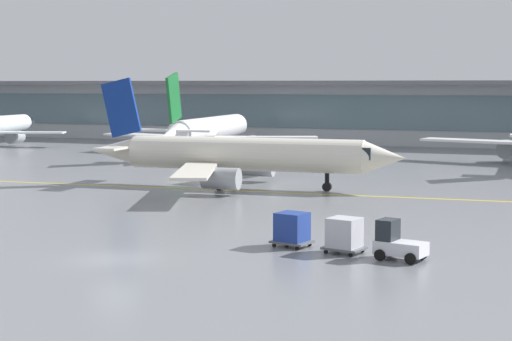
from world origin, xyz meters
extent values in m
plane|color=slate|center=(0.00, 0.00, 0.00)|extent=(400.00, 400.00, 0.00)
cube|color=yellow|center=(-4.18, 28.37, 0.00)|extent=(109.91, 5.30, 0.01)
cube|color=#B2B7BC|center=(0.00, 88.18, 4.50)|extent=(199.98, 8.00, 9.00)
cube|color=slate|center=(0.00, 84.10, 4.95)|extent=(191.98, 0.16, 5.04)
cube|color=slate|center=(0.00, 86.68, 9.30)|extent=(207.98, 11.00, 0.60)
cone|color=white|center=(-59.16, 77.02, 2.89)|extent=(2.89, 3.54, 2.66)
cube|color=black|center=(-59.00, 74.79, 3.24)|extent=(2.36, 2.67, 0.98)
cube|color=white|center=(-51.05, 64.14, 2.12)|extent=(11.75, 6.44, 0.23)
cylinder|color=#999EA3|center=(-53.44, 65.21, 1.34)|extent=(1.94, 3.08, 1.73)
cylinder|color=black|center=(-58.82, 72.33, 0.74)|extent=(0.36, 0.36, 1.48)
cylinder|color=black|center=(-58.82, 72.33, 0.37)|extent=(0.50, 0.77, 0.74)
cylinder|color=white|center=(-21.35, 63.01, 3.25)|extent=(4.67, 22.88, 3.16)
cone|color=white|center=(-22.24, 76.23, 3.25)|extent=(3.24, 3.98, 3.00)
cube|color=black|center=(-22.07, 73.71, 3.64)|extent=(2.65, 3.00, 1.10)
cone|color=white|center=(-20.43, 49.16, 3.25)|extent=(3.01, 5.22, 2.68)
cube|color=white|center=(-29.28, 60.62, 2.38)|extent=(13.33, 5.65, 0.26)
cylinder|color=#999EA3|center=(-26.79, 62.18, 1.50)|extent=(2.17, 3.46, 1.95)
cube|color=white|center=(-13.17, 61.69, 2.38)|extent=(13.23, 7.21, 0.26)
cylinder|color=#999EA3|center=(-15.86, 62.91, 1.50)|extent=(2.17, 3.46, 1.95)
cube|color=#19662D|center=(-20.49, 50.16, 7.52)|extent=(0.62, 4.27, 5.94)
cube|color=white|center=(-22.83, 50.38, 3.72)|extent=(4.78, 2.53, 0.22)
cube|color=white|center=(-18.20, 50.69, 3.72)|extent=(4.78, 2.53, 0.22)
cylinder|color=black|center=(-21.88, 70.94, 0.84)|extent=(0.41, 0.41, 1.67)
cylinder|color=black|center=(-21.88, 70.94, 0.42)|extent=(0.57, 0.87, 0.84)
cylinder|color=black|center=(-23.36, 61.01, 0.84)|extent=(0.41, 0.41, 1.67)
cylinder|color=black|center=(-23.36, 61.01, 0.42)|extent=(0.57, 0.87, 0.84)
cylinder|color=black|center=(-19.10, 61.30, 0.84)|extent=(0.41, 0.41, 1.67)
cylinder|color=black|center=(-19.10, 61.30, 0.42)|extent=(0.57, 0.87, 0.84)
cube|color=white|center=(13.13, 61.74, 2.52)|extent=(14.09, 6.57, 0.27)
cylinder|color=#999EA3|center=(15.85, 63.27, 1.59)|extent=(2.13, 3.58, 2.06)
cylinder|color=silver|center=(-4.18, 30.37, 3.01)|extent=(21.16, 3.87, 2.92)
cone|color=silver|center=(8.09, 30.92, 3.01)|extent=(3.63, 2.93, 2.78)
cube|color=black|center=(5.75, 30.82, 3.38)|extent=(2.73, 2.40, 1.02)
cone|color=silver|center=(-17.04, 29.79, 3.01)|extent=(4.79, 2.69, 2.49)
cube|color=silver|center=(-6.24, 37.77, 2.21)|extent=(5.48, 12.35, 0.24)
cylinder|color=#999EA3|center=(-4.84, 35.42, 1.39)|extent=(3.17, 1.94, 1.81)
cube|color=silver|center=(-5.57, 22.82, 2.21)|extent=(6.45, 12.29, 0.24)
cylinder|color=#999EA3|center=(-4.38, 25.28, 1.39)|extent=(3.17, 1.94, 1.81)
cube|color=navy|center=(-16.10, 29.83, 6.97)|extent=(3.95, 0.49, 5.51)
cube|color=silver|center=(-15.85, 32.00, 3.45)|extent=(2.26, 4.39, 0.21)
cube|color=silver|center=(-15.66, 27.70, 3.45)|extent=(2.26, 4.39, 0.21)
cylinder|color=black|center=(3.18, 30.70, 0.77)|extent=(0.38, 0.38, 1.55)
cylinder|color=black|center=(3.18, 30.70, 0.39)|extent=(0.79, 0.51, 0.77)
cylinder|color=black|center=(-5.99, 32.27, 0.77)|extent=(0.38, 0.38, 1.55)
cylinder|color=black|center=(-5.99, 32.27, 0.39)|extent=(0.79, 0.51, 0.77)
cylinder|color=black|center=(-5.81, 28.32, 0.77)|extent=(0.38, 0.38, 1.55)
cylinder|color=black|center=(-5.81, 28.32, 0.39)|extent=(0.79, 0.51, 0.77)
cube|color=silver|center=(14.17, 4.75, 0.65)|extent=(2.86, 1.97, 0.70)
cube|color=#1E2328|center=(13.44, 4.93, 1.55)|extent=(1.17, 1.42, 1.10)
cylinder|color=black|center=(15.16, 5.23, 0.30)|extent=(0.63, 0.36, 0.60)
cylinder|color=black|center=(14.83, 3.87, 0.30)|extent=(0.63, 0.36, 0.60)
cylinder|color=black|center=(13.51, 5.63, 0.30)|extent=(0.63, 0.36, 0.60)
cylinder|color=black|center=(13.17, 4.27, 0.30)|extent=(0.63, 0.36, 0.60)
cube|color=#595B60|center=(10.95, 5.54, 0.28)|extent=(2.42, 2.05, 0.12)
cube|color=silver|center=(10.95, 5.54, 1.14)|extent=(1.91, 1.84, 1.60)
cylinder|color=black|center=(11.84, 6.04, 0.11)|extent=(0.24, 0.15, 0.22)
cylinder|color=black|center=(11.51, 4.68, 0.11)|extent=(0.24, 0.15, 0.22)
cylinder|color=black|center=(10.38, 6.39, 0.11)|extent=(0.24, 0.15, 0.22)
cylinder|color=black|center=(10.05, 5.03, 0.11)|extent=(0.24, 0.15, 0.22)
cube|color=#595B60|center=(7.73, 6.32, 0.28)|extent=(2.42, 2.05, 0.12)
cube|color=navy|center=(7.73, 6.32, 1.14)|extent=(1.91, 1.84, 1.60)
cylinder|color=black|center=(8.62, 6.82, 0.11)|extent=(0.24, 0.15, 0.22)
cylinder|color=black|center=(8.29, 5.46, 0.11)|extent=(0.24, 0.15, 0.22)
cylinder|color=black|center=(7.16, 7.18, 0.11)|extent=(0.24, 0.15, 0.22)
cylinder|color=black|center=(6.83, 5.82, 0.11)|extent=(0.24, 0.15, 0.22)
camera|label=1|loc=(21.75, -38.29, 9.18)|focal=58.94mm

